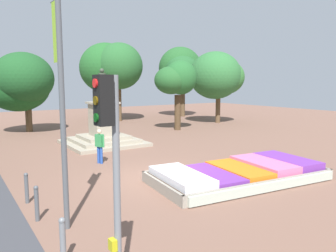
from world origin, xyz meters
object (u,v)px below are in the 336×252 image
(statue_monument, at_px, (103,129))
(traffic_light_near_crossing, at_px, (110,151))
(kerb_bollard_mid_a, at_px, (37,203))
(kerb_bollard_mid_b, at_px, (27,187))
(pedestrian_with_handbag, at_px, (100,144))
(banner_pole, at_px, (62,101))
(flower_planter, at_px, (241,173))
(kerb_bollard_south, at_px, (63,240))

(statue_monument, distance_m, traffic_light_near_crossing, 15.03)
(statue_monument, distance_m, kerb_bollard_mid_a, 11.27)
(kerb_bollard_mid_b, bearing_deg, statue_monument, 53.40)
(pedestrian_with_handbag, bearing_deg, kerb_bollard_mid_b, -137.47)
(kerb_bollard_mid_a, bearing_deg, traffic_light_near_crossing, -85.58)
(statue_monument, height_order, pedestrian_with_handbag, statue_monument)
(pedestrian_with_handbag, distance_m, kerb_bollard_mid_b, 5.29)
(traffic_light_near_crossing, relative_size, banner_pole, 0.62)
(kerb_bollard_mid_b, bearing_deg, banner_pole, -78.72)
(kerb_bollard_mid_a, relative_size, kerb_bollard_mid_b, 1.02)
(pedestrian_with_handbag, relative_size, kerb_bollard_mid_b, 1.66)
(flower_planter, distance_m, statue_monument, 10.12)
(banner_pole, bearing_deg, pedestrian_with_handbag, 60.77)
(statue_monument, xyz_separation_m, kerb_bollard_mid_a, (-5.96, -9.56, -0.44))
(flower_planter, xyz_separation_m, kerb_bollard_mid_b, (-7.41, 2.02, 0.24))
(banner_pole, xyz_separation_m, pedestrian_with_handbag, (3.39, 6.05, -2.38))
(statue_monument, bearing_deg, pedestrian_with_handbag, -114.77)
(statue_monument, relative_size, traffic_light_near_crossing, 1.19)
(pedestrian_with_handbag, bearing_deg, statue_monument, 65.23)
(statue_monument, bearing_deg, kerb_bollard_south, -116.29)
(statue_monument, distance_m, pedestrian_with_handbag, 4.85)
(statue_monument, xyz_separation_m, pedestrian_with_handbag, (-2.03, -4.40, -0.03))
(banner_pole, distance_m, kerb_bollard_south, 3.30)
(banner_pole, distance_m, kerb_bollard_mid_b, 3.78)
(banner_pole, height_order, kerb_bollard_south, banner_pole)
(statue_monument, relative_size, pedestrian_with_handbag, 2.85)
(flower_planter, bearing_deg, banner_pole, -176.09)
(kerb_bollard_mid_a, xyz_separation_m, kerb_bollard_mid_b, (0.04, 1.59, -0.01))
(kerb_bollard_mid_a, bearing_deg, flower_planter, -3.27)
(statue_monument, bearing_deg, kerb_bollard_mid_b, -126.60)
(flower_planter, height_order, kerb_bollard_mid_b, kerb_bollard_mid_b)
(kerb_bollard_mid_a, bearing_deg, kerb_bollard_mid_b, 88.57)
(traffic_light_near_crossing, bearing_deg, kerb_bollard_mid_a, 94.42)
(flower_planter, relative_size, statue_monument, 1.54)
(pedestrian_with_handbag, distance_m, kerb_bollard_mid_a, 6.49)
(statue_monument, height_order, banner_pole, banner_pole)
(pedestrian_with_handbag, height_order, kerb_bollard_mid_b, pedestrian_with_handbag)
(flower_planter, distance_m, traffic_light_near_crossing, 8.44)
(flower_planter, xyz_separation_m, kerb_bollard_south, (-7.48, -2.15, 0.26))
(banner_pole, xyz_separation_m, kerb_bollard_mid_a, (-0.54, 0.90, -2.79))
(kerb_bollard_mid_a, distance_m, kerb_bollard_mid_b, 1.59)
(statue_monument, relative_size, banner_pole, 0.74)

